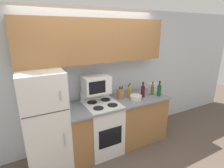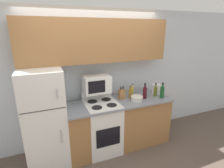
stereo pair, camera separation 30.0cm
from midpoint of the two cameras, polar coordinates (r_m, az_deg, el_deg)
name	(u,v)px [view 1 (the left image)]	position (r m, az deg, el deg)	size (l,w,h in m)	color
ground_plane	(111,159)	(3.35, -3.02, -23.23)	(12.00, 12.00, 0.00)	brown
wall_back	(93,79)	(3.36, -8.74, 1.57)	(8.00, 0.05, 2.55)	silver
lower_cabinets	(118,123)	(3.42, -0.54, -12.66)	(1.94, 0.67, 0.93)	#9E6B3D
refrigerator	(45,122)	(3.00, -23.73, -11.23)	(0.63, 0.74, 1.63)	white
upper_cabinets	(96,41)	(3.07, -8.16, 13.74)	(2.57, 0.33, 0.73)	#9E6B3D
stove	(102,127)	(3.29, -5.83, -13.77)	(0.59, 0.65, 1.10)	white
microwave	(96,85)	(3.08, -7.97, -0.22)	(0.46, 0.32, 0.30)	white
knife_block	(121,94)	(3.28, 0.19, -3.22)	(0.11, 0.09, 0.25)	#9E6B3D
bowl	(136,97)	(3.27, 5.19, -4.36)	(0.22, 0.22, 0.08)	silver
bottle_cooking_spray	(130,90)	(3.52, 3.37, -1.92)	(0.06, 0.06, 0.22)	gold
bottle_wine_red	(143,91)	(3.37, 7.54, -2.39)	(0.08, 0.08, 0.30)	#470F19
bottle_olive_oil	(152,90)	(3.54, 10.71, -1.83)	(0.06, 0.06, 0.26)	#5B6619
bottle_vinegar	(128,92)	(3.35, 2.87, -2.84)	(0.06, 0.06, 0.24)	olive
bottle_wine_green	(159,90)	(3.49, 12.81, -1.99)	(0.08, 0.08, 0.30)	#194C23
kettle	(152,88)	(3.67, 10.76, -1.19)	(0.17, 0.17, 0.23)	white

